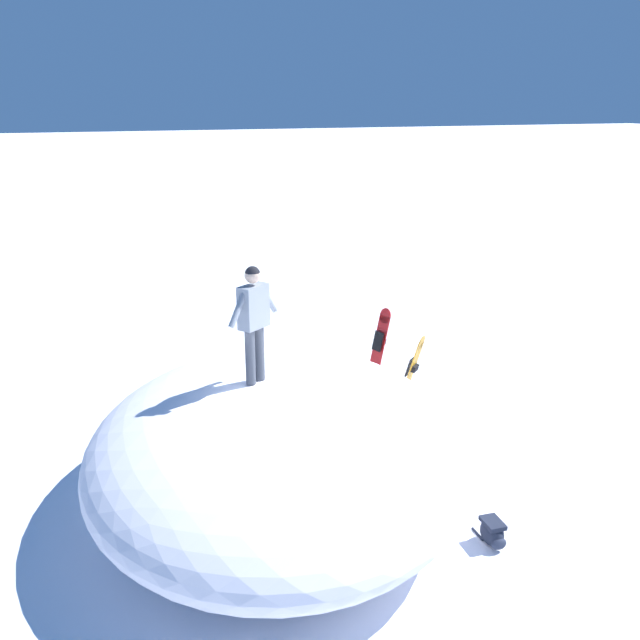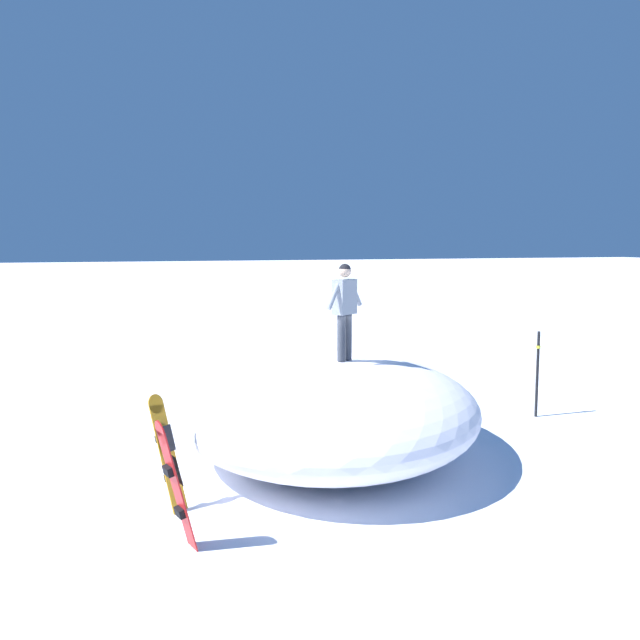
# 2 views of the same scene
# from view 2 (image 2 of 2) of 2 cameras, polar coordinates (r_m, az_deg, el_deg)

# --- Properties ---
(ground) EXTENTS (240.00, 240.00, 0.00)m
(ground) POSITION_cam_2_polar(r_m,az_deg,el_deg) (12.63, -2.75, -10.69)
(ground) COLOR white
(snow_mound) EXTENTS (7.93, 7.02, 1.73)m
(snow_mound) POSITION_cam_2_polar(r_m,az_deg,el_deg) (12.00, 0.57, -7.32)
(snow_mound) COLOR white
(snow_mound) RESTS_ON ground
(snowboarder_standing) EXTENTS (0.64, 0.88, 1.67)m
(snowboarder_standing) POSITION_cam_2_polar(r_m,az_deg,el_deg) (11.43, 2.13, 1.45)
(snowboarder_standing) COLOR #333842
(snowboarder_standing) RESTS_ON snow_mound
(snowboard_primary_upright) EXTENTS (0.54, 0.52, 1.64)m
(snowboard_primary_upright) POSITION_cam_2_polar(r_m,az_deg,el_deg) (9.82, -13.01, -10.83)
(snowboard_primary_upright) COLOR orange
(snowboard_primary_upright) RESTS_ON ground
(snowboard_secondary_upright) EXTENTS (0.39, 0.49, 1.68)m
(snowboard_secondary_upright) POSITION_cam_2_polar(r_m,az_deg,el_deg) (8.48, -12.34, -13.50)
(snowboard_secondary_upright) COLOR red
(snowboard_secondary_upright) RESTS_ON ground
(backpack_near) EXTENTS (0.61, 0.31, 0.35)m
(backpack_near) POSITION_cam_2_polar(r_m,az_deg,el_deg) (13.60, -11.48, -8.75)
(backpack_near) COLOR #1E2333
(backpack_near) RESTS_ON ground
(trail_marker_pole) EXTENTS (0.10, 0.10, 1.87)m
(trail_marker_pole) POSITION_cam_2_polar(r_m,az_deg,el_deg) (15.13, 18.11, -4.27)
(trail_marker_pole) COLOR black
(trail_marker_pole) RESTS_ON ground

